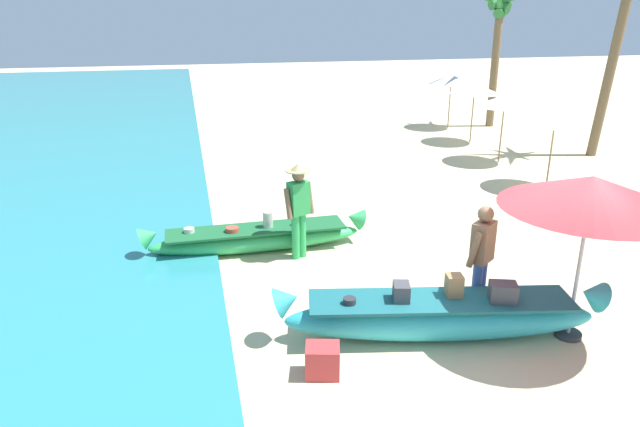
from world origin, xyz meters
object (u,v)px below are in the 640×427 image
object	(u,v)px
person_tourist_customer	(481,256)
palm_tree_leaning_seaward	(500,14)
patio_umbrella_large	(591,193)
person_vendor_hatted	(299,204)
cooler_box	(323,360)
boat_cyan_foreground	(440,316)
boat_green_midground	(257,238)

from	to	relation	value
person_tourist_customer	palm_tree_leaning_seaward	size ratio (longest dim) A/B	0.34
person_tourist_customer	patio_umbrella_large	world-z (taller)	patio_umbrella_large
person_vendor_hatted	person_tourist_customer	distance (m)	3.38
person_vendor_hatted	cooler_box	size ratio (longest dim) A/B	4.21
person_tourist_customer	palm_tree_leaning_seaward	xyz separation A→B (m)	(7.16, 12.93, 3.01)
person_vendor_hatted	palm_tree_leaning_seaward	xyz separation A→B (m)	(9.24, 10.27, 2.97)
boat_cyan_foreground	palm_tree_leaning_seaward	world-z (taller)	palm_tree_leaning_seaward
person_tourist_customer	cooler_box	bearing A→B (deg)	-160.95
cooler_box	boat_green_midground	bearing A→B (deg)	108.29
boat_green_midground	palm_tree_leaning_seaward	size ratio (longest dim) A/B	0.84
boat_green_midground	palm_tree_leaning_seaward	distance (m)	14.44
boat_cyan_foreground	cooler_box	size ratio (longest dim) A/B	10.88
boat_cyan_foreground	cooler_box	xyz separation A→B (m)	(-1.74, -0.48, -0.12)
palm_tree_leaning_seaward	person_tourist_customer	bearing A→B (deg)	-118.97
boat_cyan_foreground	cooler_box	bearing A→B (deg)	-164.43
person_vendor_hatted	palm_tree_leaning_seaward	bearing A→B (deg)	48.03
patio_umbrella_large	cooler_box	bearing A→B (deg)	-178.34
boat_cyan_foreground	patio_umbrella_large	distance (m)	2.48
palm_tree_leaning_seaward	boat_green_midground	bearing A→B (deg)	-135.46
palm_tree_leaning_seaward	boat_cyan_foreground	bearing A→B (deg)	-120.69
boat_green_midground	patio_umbrella_large	distance (m)	5.72
boat_green_midground	person_tourist_customer	distance (m)	4.26
patio_umbrella_large	cooler_box	xyz separation A→B (m)	(-3.46, -0.10, -1.86)
person_vendor_hatted	patio_umbrella_large	bearing A→B (deg)	-48.01
person_tourist_customer	boat_green_midground	bearing A→B (deg)	131.45
person_vendor_hatted	palm_tree_leaning_seaward	distance (m)	14.13
boat_cyan_foreground	patio_umbrella_large	world-z (taller)	patio_umbrella_large
boat_cyan_foreground	person_vendor_hatted	distance (m)	3.38
boat_cyan_foreground	cooler_box	world-z (taller)	boat_cyan_foreground
person_tourist_customer	cooler_box	distance (m)	2.73
patio_umbrella_large	palm_tree_leaning_seaward	xyz separation A→B (m)	(6.17, 13.68, 1.92)
palm_tree_leaning_seaward	cooler_box	size ratio (longest dim) A/B	11.97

